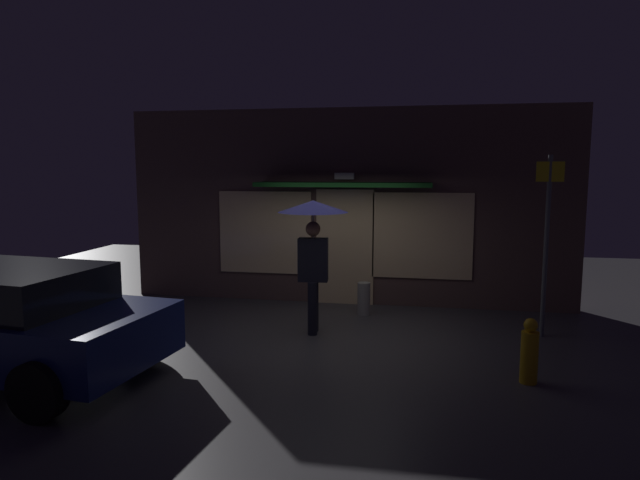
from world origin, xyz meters
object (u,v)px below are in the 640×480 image
(person_with_umbrella, at_px, (313,230))
(street_sign_post, at_px, (547,236))
(fire_hydrant, at_px, (529,353))
(parked_car, at_px, (7,320))
(sidewalk_bollard, at_px, (364,299))

(person_with_umbrella, distance_m, street_sign_post, 3.56)
(street_sign_post, height_order, fire_hydrant, street_sign_post)
(street_sign_post, bearing_deg, parked_car, -156.90)
(parked_car, bearing_deg, fire_hydrant, 14.64)
(sidewalk_bollard, height_order, fire_hydrant, fire_hydrant)
(parked_car, height_order, sidewalk_bollard, parked_car)
(person_with_umbrella, distance_m, parked_car, 4.30)
(fire_hydrant, bearing_deg, sidewalk_bollard, 129.83)
(street_sign_post, distance_m, fire_hydrant, 2.40)
(fire_hydrant, bearing_deg, street_sign_post, 74.65)
(street_sign_post, distance_m, sidewalk_bollard, 3.21)
(sidewalk_bollard, distance_m, fire_hydrant, 3.59)
(sidewalk_bollard, bearing_deg, fire_hydrant, -50.17)
(sidewalk_bollard, bearing_deg, street_sign_post, -14.81)
(person_with_umbrella, bearing_deg, sidewalk_bollard, -123.86)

